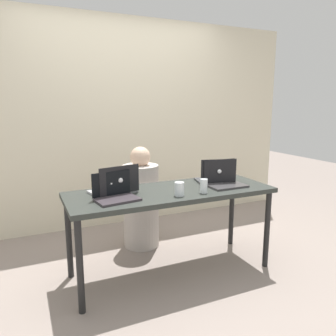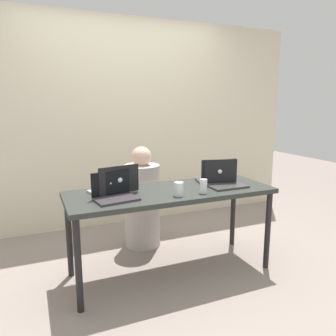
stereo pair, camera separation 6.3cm
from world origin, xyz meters
name	(u,v)px [view 2 (the right image)]	position (x,y,z in m)	size (l,w,h in m)	color
ground_plane	(171,271)	(0.00, 0.00, 0.00)	(12.00, 12.00, 0.00)	gray
back_wall	(124,123)	(0.00, 1.43, 1.23)	(4.57, 0.10, 2.47)	beige
desk	(171,198)	(0.00, 0.00, 0.68)	(1.76, 0.65, 0.75)	#2C302C
person_at_center	(142,202)	(-0.05, 0.63, 0.47)	(0.42, 0.42, 1.05)	#BAB0A7
laptop_front_right	(224,180)	(0.50, -0.05, 0.80)	(0.33, 0.27, 0.23)	#3C3A3B
laptop_back_left	(115,187)	(-0.46, 0.09, 0.80)	(0.40, 0.33, 0.24)	#B1B1B7
laptop_front_left	(114,194)	(-0.51, -0.08, 0.79)	(0.35, 0.26, 0.21)	#3C343A
laptop_back_right	(216,178)	(0.49, 0.07, 0.80)	(0.38, 0.31, 0.23)	#36383D
water_glass_center	(179,190)	(-0.01, -0.18, 0.80)	(0.08, 0.08, 0.11)	white
water_glass_right	(203,187)	(0.21, -0.19, 0.80)	(0.06, 0.06, 0.12)	white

